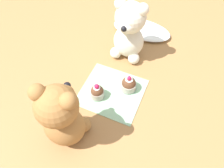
# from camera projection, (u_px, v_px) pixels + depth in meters

# --- Properties ---
(ground_plane) EXTENTS (4.00, 4.00, 0.00)m
(ground_plane) POSITION_uv_depth(u_px,v_px,m) (112.00, 92.00, 0.87)
(ground_plane) COLOR #9E7042
(knitted_placemat) EXTENTS (0.24, 0.22, 0.01)m
(knitted_placemat) POSITION_uv_depth(u_px,v_px,m) (112.00, 92.00, 0.86)
(knitted_placemat) COLOR #8EBC99
(knitted_placemat) RESTS_ON ground_plane
(tulle_cloth) EXTENTS (0.28, 0.15, 0.03)m
(tulle_cloth) POSITION_uv_depth(u_px,v_px,m) (142.00, 29.00, 1.06)
(tulle_cloth) COLOR white
(tulle_cloth) RESTS_ON ground_plane
(teddy_bear_cream) EXTENTS (0.13, 0.14, 0.27)m
(teddy_bear_cream) POSITION_uv_depth(u_px,v_px,m) (129.00, 31.00, 0.88)
(teddy_bear_cream) COLOR silver
(teddy_bear_cream) RESTS_ON ground_plane
(teddy_bear_tan) EXTENTS (0.15, 0.15, 0.28)m
(teddy_bear_tan) POSITION_uv_depth(u_px,v_px,m) (62.00, 116.00, 0.66)
(teddy_bear_tan) COLOR #A3703D
(teddy_bear_tan) RESTS_ON ground_plane
(cupcake_near_cream_bear) EXTENTS (0.06, 0.06, 0.07)m
(cupcake_near_cream_bear) POSITION_uv_depth(u_px,v_px,m) (129.00, 84.00, 0.85)
(cupcake_near_cream_bear) COLOR #B2ADA3
(cupcake_near_cream_bear) RESTS_ON knitted_placemat
(cupcake_near_tan_bear) EXTENTS (0.05, 0.05, 0.07)m
(cupcake_near_tan_bear) POSITION_uv_depth(u_px,v_px,m) (97.00, 92.00, 0.83)
(cupcake_near_tan_bear) COLOR #B2ADA3
(cupcake_near_tan_bear) RESTS_ON knitted_placemat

